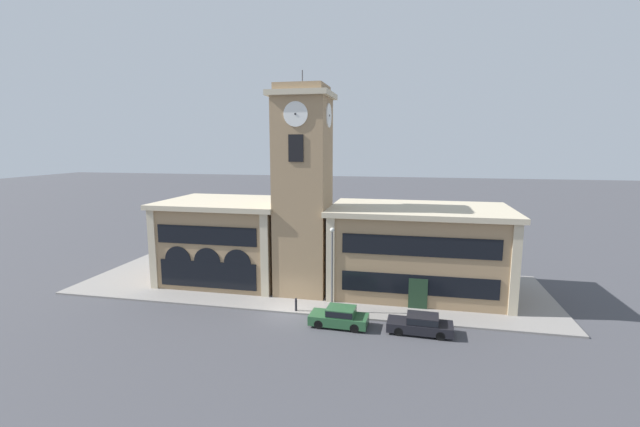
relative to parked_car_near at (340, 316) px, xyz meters
name	(u,v)px	position (x,y,z in m)	size (l,w,h in m)	color
ground_plane	(288,314)	(-4.40, 1.46, -0.76)	(300.00, 300.00, 0.00)	#424247
sidewalk_kerb	(308,285)	(-4.40, 8.45, -0.68)	(43.20, 13.98, 0.15)	gray
clock_tower	(303,192)	(-4.39, 6.65, 8.39)	(5.16, 5.16, 19.42)	#9E7F5B
town_hall_left_wing	(228,240)	(-12.63, 8.90, 3.22)	(12.11, 9.72, 7.90)	#9E7F5B
town_hall_right_wing	(418,250)	(5.67, 8.91, 3.16)	(15.77, 9.72, 7.79)	#9E7F5B
parked_car_near	(340,316)	(0.00, 0.00, 0.00)	(4.34, 2.03, 1.45)	#285633
parked_car_mid	(421,324)	(5.83, 0.00, -0.05)	(4.63, 1.99, 1.36)	black
street_lamp	(332,258)	(-0.98, 2.21, 3.75)	(0.36, 0.36, 6.80)	#4C4C51
bollard	(296,304)	(-3.82, 1.85, -0.09)	(0.18, 0.18, 1.06)	black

